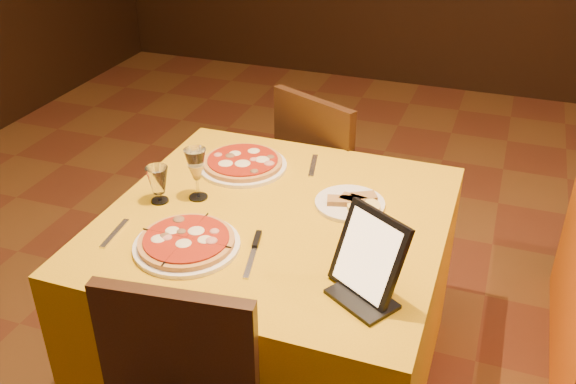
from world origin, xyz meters
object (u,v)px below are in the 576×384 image
(water_glass, at_px, (158,185))
(tablet, at_px, (369,254))
(wine_glass, at_px, (197,174))
(pizza_near, at_px, (187,243))
(chair_main_far, at_px, (340,181))
(pizza_far, at_px, (243,164))
(main_table, at_px, (277,304))

(water_glass, bearing_deg, tablet, -16.42)
(wine_glass, bearing_deg, water_glass, -149.80)
(pizza_near, xyz_separation_m, tablet, (0.57, -0.02, 0.10))
(wine_glass, bearing_deg, pizza_near, -70.03)
(wine_glass, bearing_deg, chair_main_far, 69.97)
(pizza_far, height_order, wine_glass, wine_glass)
(chair_main_far, bearing_deg, water_glass, 89.81)
(pizza_near, relative_size, water_glass, 2.52)
(pizza_far, relative_size, wine_glass, 1.74)
(pizza_near, height_order, tablet, tablet)
(chair_main_far, xyz_separation_m, wine_glass, (-0.29, -0.80, 0.39))
(main_table, bearing_deg, pizza_near, -126.01)
(pizza_far, distance_m, water_glass, 0.37)
(chair_main_far, bearing_deg, tablet, 133.67)
(pizza_far, relative_size, tablet, 1.35)
(pizza_far, bearing_deg, water_glass, -117.40)
(pizza_far, bearing_deg, wine_glass, -102.09)
(wine_glass, xyz_separation_m, tablet, (0.67, -0.30, 0.03))
(pizza_near, bearing_deg, main_table, 53.99)
(pizza_far, relative_size, water_glass, 2.54)
(main_table, distance_m, pizza_near, 0.51)
(main_table, relative_size, wine_glass, 5.79)
(wine_glass, bearing_deg, main_table, -3.26)
(main_table, height_order, wine_glass, wine_glass)
(pizza_near, relative_size, wine_glass, 1.72)
(water_glass, bearing_deg, wine_glass, 30.20)
(chair_main_far, bearing_deg, pizza_near, 104.84)
(pizza_far, distance_m, wine_glass, 0.28)
(wine_glass, bearing_deg, tablet, -23.91)
(pizza_near, bearing_deg, wine_glass, 109.97)
(main_table, xyz_separation_m, chair_main_far, (-0.00, 0.82, 0.08))
(main_table, relative_size, tablet, 4.51)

